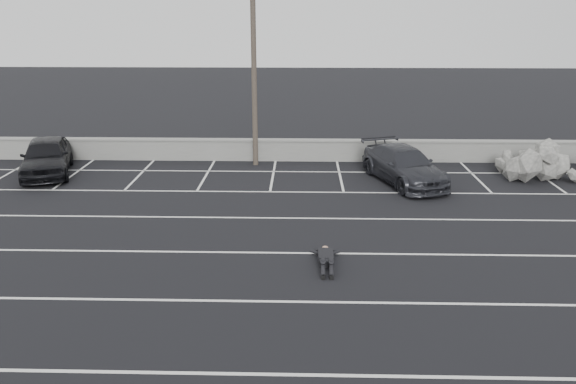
{
  "coord_description": "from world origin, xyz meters",
  "views": [
    {
      "loc": [
        2.28,
        -12.7,
        7.1
      ],
      "look_at": [
        1.81,
        5.94,
        1.0
      ],
      "focal_mm": 35.0,
      "sensor_mm": 36.0,
      "label": 1
    }
  ],
  "objects_px": {
    "utility_pole": "(254,67)",
    "trash_bin": "(392,154)",
    "car_right": "(404,165)",
    "person": "(326,253)",
    "riprap_pile": "(554,167)",
    "car_left": "(46,156)"
  },
  "relations": [
    {
      "from": "car_left",
      "to": "trash_bin",
      "type": "bearing_deg",
      "value": -9.79
    },
    {
      "from": "person",
      "to": "riprap_pile",
      "type": "bearing_deg",
      "value": 40.54
    },
    {
      "from": "utility_pole",
      "to": "trash_bin",
      "type": "bearing_deg",
      "value": 3.49
    },
    {
      "from": "car_left",
      "to": "riprap_pile",
      "type": "relative_size",
      "value": 0.92
    },
    {
      "from": "utility_pole",
      "to": "riprap_pile",
      "type": "relative_size",
      "value": 1.72
    },
    {
      "from": "riprap_pile",
      "to": "person",
      "type": "distance_m",
      "value": 13.55
    },
    {
      "from": "car_left",
      "to": "utility_pole",
      "type": "bearing_deg",
      "value": -6.58
    },
    {
      "from": "car_right",
      "to": "person",
      "type": "height_order",
      "value": "car_right"
    },
    {
      "from": "trash_bin",
      "to": "person",
      "type": "xyz_separation_m",
      "value": [
        -3.61,
        -11.1,
        -0.22
      ]
    },
    {
      "from": "car_left",
      "to": "person",
      "type": "bearing_deg",
      "value": -53.93
    },
    {
      "from": "car_right",
      "to": "utility_pole",
      "type": "bearing_deg",
      "value": 138.97
    },
    {
      "from": "car_right",
      "to": "trash_bin",
      "type": "relative_size",
      "value": 5.68
    },
    {
      "from": "car_right",
      "to": "person",
      "type": "relative_size",
      "value": 2.12
    },
    {
      "from": "utility_pole",
      "to": "person",
      "type": "xyz_separation_m",
      "value": [
        2.94,
        -10.7,
        -4.35
      ]
    },
    {
      "from": "utility_pole",
      "to": "trash_bin",
      "type": "height_order",
      "value": "utility_pole"
    },
    {
      "from": "trash_bin",
      "to": "riprap_pile",
      "type": "bearing_deg",
      "value": -19.12
    },
    {
      "from": "car_left",
      "to": "car_right",
      "type": "xyz_separation_m",
      "value": [
        15.8,
        -0.85,
        -0.08
      ]
    },
    {
      "from": "trash_bin",
      "to": "person",
      "type": "height_order",
      "value": "trash_bin"
    },
    {
      "from": "car_left",
      "to": "car_right",
      "type": "relative_size",
      "value": 0.95
    },
    {
      "from": "riprap_pile",
      "to": "person",
      "type": "xyz_separation_m",
      "value": [
        -10.31,
        -8.78,
        -0.28
      ]
    },
    {
      "from": "car_left",
      "to": "riprap_pile",
      "type": "xyz_separation_m",
      "value": [
        22.48,
        -0.08,
        -0.31
      ]
    },
    {
      "from": "trash_bin",
      "to": "riprap_pile",
      "type": "height_order",
      "value": "riprap_pile"
    }
  ]
}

